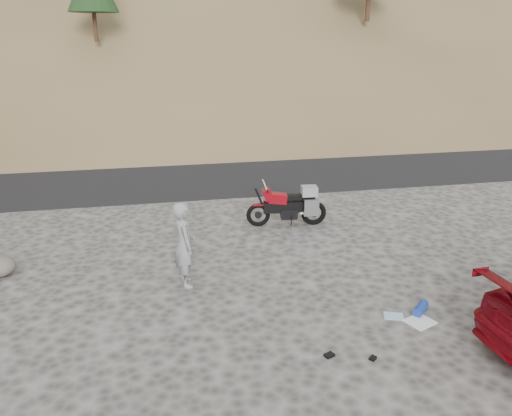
{
  "coord_description": "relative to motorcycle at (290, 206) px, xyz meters",
  "views": [
    {
      "loc": [
        -1.86,
        -8.08,
        4.52
      ],
      "look_at": [
        0.12,
        1.76,
        1.0
      ],
      "focal_mm": 35.0,
      "sensor_mm": 36.0,
      "label": 1
    }
  ],
  "objects": [
    {
      "name": "ground",
      "position": [
        -1.25,
        -3.12,
        -0.51
      ],
      "size": [
        140.0,
        140.0,
        0.0
      ],
      "primitive_type": "plane",
      "color": "#3C3A38",
      "rests_on": "ground"
    },
    {
      "name": "road",
      "position": [
        -1.25,
        5.88,
        -0.51
      ],
      "size": [
        120.0,
        7.0,
        0.05
      ],
      "primitive_type": "cube",
      "color": "black",
      "rests_on": "ground"
    },
    {
      "name": "motorcycle",
      "position": [
        0.0,
        0.0,
        0.0
      ],
      "size": [
        2.0,
        0.69,
        1.19
      ],
      "rotation": [
        0.0,
        0.0,
        -0.1
      ],
      "color": "black",
      "rests_on": "ground"
    },
    {
      "name": "man",
      "position": [
        -2.74,
        -2.61,
        -0.51
      ],
      "size": [
        0.48,
        0.65,
        1.65
      ],
      "primitive_type": "imported",
      "rotation": [
        0.0,
        0.0,
        1.71
      ],
      "color": "gray",
      "rests_on": "ground"
    },
    {
      "name": "gear_white_cloth",
      "position": [
        0.96,
        -4.71,
        -0.5
      ],
      "size": [
        0.56,
        0.53,
        0.01
      ],
      "primitive_type": "cube",
      "rotation": [
        0.0,
        0.0,
        0.4
      ],
      "color": "white",
      "rests_on": "ground"
    },
    {
      "name": "gear_blue_mat",
      "position": [
        1.12,
        -4.44,
        -0.43
      ],
      "size": [
        0.4,
        0.4,
        0.16
      ],
      "primitive_type": "cylinder",
      "rotation": [
        0.0,
        1.57,
        0.78
      ],
      "color": "navy",
      "rests_on": "ground"
    },
    {
      "name": "gear_funnel",
      "position": [
        2.12,
        -5.02,
        -0.42
      ],
      "size": [
        0.14,
        0.14,
        0.17
      ],
      "primitive_type": "cone",
      "rotation": [
        0.0,
        0.0,
        -0.05
      ],
      "color": "#AB0B0B",
      "rests_on": "ground"
    },
    {
      "name": "gear_glove_a",
      "position": [
        -0.82,
        -5.3,
        -0.49
      ],
      "size": [
        0.17,
        0.15,
        0.04
      ],
      "primitive_type": "cube",
      "rotation": [
        0.0,
        0.0,
        0.41
      ],
      "color": "black",
      "rests_on": "ground"
    },
    {
      "name": "gear_glove_b",
      "position": [
        -0.21,
        -5.49,
        -0.49
      ],
      "size": [
        0.14,
        0.14,
        0.04
      ],
      "primitive_type": "cube",
      "rotation": [
        0.0,
        0.0,
        0.7
      ],
      "color": "black",
      "rests_on": "ground"
    },
    {
      "name": "gear_blue_cloth",
      "position": [
        0.62,
        -4.47,
        -0.5
      ],
      "size": [
        0.39,
        0.34,
        0.01
      ],
      "primitive_type": "cube",
      "rotation": [
        0.0,
        0.0,
        -0.35
      ],
      "color": "#9AC4EE",
      "rests_on": "ground"
    }
  ]
}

